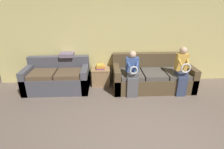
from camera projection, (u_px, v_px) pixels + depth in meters
wall_back at (130, 39)px, 4.96m from camera, size 7.66×0.06×2.55m
couch_main at (152, 77)px, 4.87m from camera, size 2.15×1.00×0.90m
couch_side at (58, 78)px, 4.77m from camera, size 1.68×0.89×0.85m
child_left_seated at (132, 72)px, 4.33m from camera, size 0.33×0.38×1.15m
child_right_seated at (182, 69)px, 4.37m from camera, size 0.29×0.38×1.24m
side_shelf at (101, 76)px, 5.06m from camera, size 0.53×0.44×0.49m
book_stack at (100, 67)px, 4.94m from camera, size 0.23×0.26×0.12m
throw_pillow at (67, 54)px, 4.84m from camera, size 0.37×0.37×0.10m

